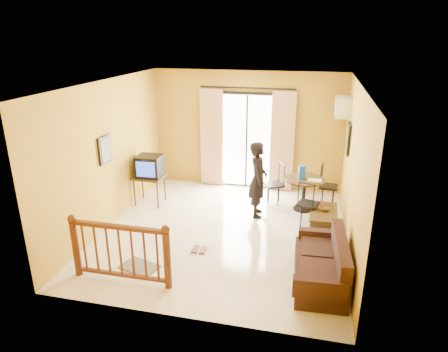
% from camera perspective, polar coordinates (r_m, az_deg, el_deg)
% --- Properties ---
extents(ground, '(5.00, 5.00, 0.00)m').
position_cam_1_polar(ground, '(7.74, -0.11, -7.96)').
color(ground, beige).
rests_on(ground, ground).
extents(room_shell, '(5.00, 5.00, 5.00)m').
position_cam_1_polar(room_shell, '(7.10, -0.11, 4.27)').
color(room_shell, white).
rests_on(room_shell, ground).
extents(balcony_door, '(2.25, 0.14, 2.46)m').
position_cam_1_polar(balcony_door, '(9.54, 3.24, 5.12)').
color(balcony_door, black).
rests_on(balcony_door, ground).
extents(tv_table, '(0.64, 0.54, 0.64)m').
position_cam_1_polar(tv_table, '(8.92, -10.64, -0.47)').
color(tv_table, black).
rests_on(tv_table, ground).
extents(television, '(0.54, 0.50, 0.47)m').
position_cam_1_polar(television, '(8.80, -10.60, 1.41)').
color(television, black).
rests_on(television, tv_table).
extents(picture_left, '(0.05, 0.42, 0.52)m').
position_cam_1_polar(picture_left, '(7.77, -16.63, 3.62)').
color(picture_left, black).
rests_on(picture_left, room_shell).
extents(dining_table, '(0.85, 0.85, 0.71)m').
position_cam_1_polar(dining_table, '(8.62, 11.40, -1.30)').
color(dining_table, black).
rests_on(dining_table, ground).
extents(water_jug, '(0.15, 0.15, 0.29)m').
position_cam_1_polar(water_jug, '(8.51, 11.09, 0.53)').
color(water_jug, '#124AB1').
rests_on(water_jug, dining_table).
extents(serving_tray, '(0.28, 0.18, 0.02)m').
position_cam_1_polar(serving_tray, '(8.47, 12.83, -0.64)').
color(serving_tray, white).
rests_on(serving_tray, dining_table).
extents(dining_chairs, '(1.66, 1.52, 0.95)m').
position_cam_1_polar(dining_chairs, '(8.76, 11.04, -4.87)').
color(dining_chairs, black).
rests_on(dining_chairs, ground).
extents(air_conditioner, '(0.31, 0.60, 0.40)m').
position_cam_1_polar(air_conditioner, '(8.75, 16.60, 9.44)').
color(air_conditioner, white).
rests_on(air_conditioner, room_shell).
extents(botanical_print, '(0.05, 0.50, 0.60)m').
position_cam_1_polar(botanical_print, '(8.22, 17.32, 5.16)').
color(botanical_print, black).
rests_on(botanical_print, room_shell).
extents(coffee_table, '(0.52, 0.93, 0.41)m').
position_cam_1_polar(coffee_table, '(7.90, 13.98, -5.78)').
color(coffee_table, black).
rests_on(coffee_table, ground).
extents(bowl, '(0.24, 0.24, 0.06)m').
position_cam_1_polar(bowl, '(7.86, 14.08, -4.55)').
color(bowl, brown).
rests_on(bowl, coffee_table).
extents(sofa, '(0.82, 1.62, 0.76)m').
position_cam_1_polar(sofa, '(6.35, 14.00, -12.44)').
color(sofa, black).
rests_on(sofa, ground).
extents(standing_person, '(0.48, 0.63, 1.58)m').
position_cam_1_polar(standing_person, '(8.14, 4.88, -0.50)').
color(standing_person, black).
rests_on(standing_person, ground).
extents(stair_balustrade, '(1.63, 0.13, 1.04)m').
position_cam_1_polar(stair_balustrade, '(6.27, -14.67, -9.96)').
color(stair_balustrade, '#471E0F').
rests_on(stair_balustrade, ground).
extents(doormat, '(0.69, 0.57, 0.02)m').
position_cam_1_polar(doormat, '(6.81, -11.98, -12.57)').
color(doormat, '#5C5749').
rests_on(doormat, ground).
extents(sandals, '(0.25, 0.26, 0.03)m').
position_cam_1_polar(sandals, '(7.14, -3.56, -10.44)').
color(sandals, brown).
rests_on(sandals, ground).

